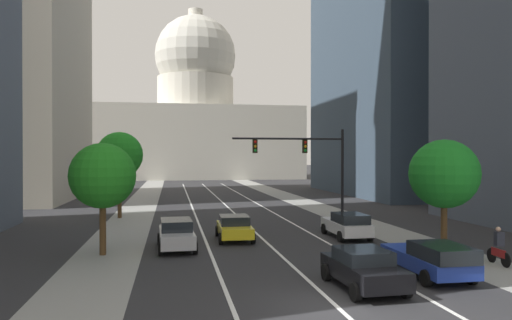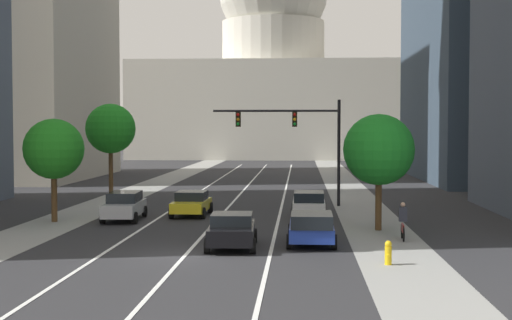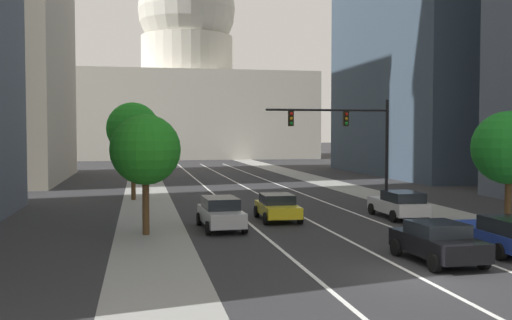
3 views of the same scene
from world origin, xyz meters
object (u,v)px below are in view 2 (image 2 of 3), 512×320
(car_silver, at_px, (124,205))
(fire_hydrant, at_px, (388,253))
(capitol_building, at_px, (273,76))
(car_blue, at_px, (311,227))
(street_tree_mid_right, at_px, (379,150))
(street_tree_near_left, at_px, (54,149))
(traffic_signal_mast, at_px, (299,131))
(car_black, at_px, (232,230))
(street_tree_mid_left, at_px, (111,129))
(car_white, at_px, (309,204))
(cyclist, at_px, (403,221))
(car_yellow, at_px, (192,203))

(car_silver, height_order, fire_hydrant, car_silver)
(capitol_building, relative_size, car_blue, 9.24)
(fire_hydrant, relative_size, street_tree_mid_right, 0.16)
(fire_hydrant, height_order, street_tree_near_left, street_tree_near_left)
(street_tree_near_left, bearing_deg, traffic_signal_mast, 34.06)
(car_blue, bearing_deg, traffic_signal_mast, 2.34)
(car_silver, bearing_deg, traffic_signal_mast, -52.45)
(car_black, distance_m, street_tree_mid_left, 25.32)
(car_white, height_order, cyclist, cyclist)
(street_tree_mid_left, bearing_deg, traffic_signal_mast, -22.35)
(street_tree_near_left, distance_m, street_tree_mid_left, 14.56)
(capitol_building, bearing_deg, cyclist, -84.13)
(car_yellow, distance_m, car_black, 11.57)
(car_yellow, height_order, car_blue, car_blue)
(car_silver, bearing_deg, car_blue, -129.82)
(traffic_signal_mast, height_order, street_tree_near_left, traffic_signal_mast)
(car_silver, height_order, street_tree_mid_left, street_tree_mid_left)
(car_black, relative_size, street_tree_mid_right, 0.72)
(traffic_signal_mast, bearing_deg, car_silver, -140.13)
(car_white, relative_size, car_blue, 0.92)
(traffic_signal_mast, height_order, street_tree_mid_left, traffic_signal_mast)
(cyclist, distance_m, street_tree_mid_left, 27.43)
(cyclist, bearing_deg, car_black, 112.46)
(car_silver, distance_m, street_tree_mid_right, 14.15)
(car_blue, distance_m, cyclist, 4.38)
(car_black, distance_m, car_blue, 3.53)
(car_black, height_order, car_white, car_white)
(car_yellow, height_order, street_tree_mid_left, street_tree_mid_left)
(capitol_building, xyz_separation_m, cyclist, (9.16, -89.06, -12.65))
(car_yellow, height_order, fire_hydrant, car_yellow)
(car_silver, xyz_separation_m, car_blue, (10.07, -7.73, -0.04))
(car_silver, xyz_separation_m, street_tree_mid_right, (13.43, -3.11, 3.16))
(car_blue, height_order, street_tree_mid_right, street_tree_mid_right)
(car_white, distance_m, street_tree_mid_right, 6.69)
(fire_hydrant, relative_size, street_tree_mid_left, 0.13)
(street_tree_mid_right, relative_size, street_tree_mid_left, 0.84)
(car_white, distance_m, cyclist, 8.98)
(car_yellow, xyz_separation_m, street_tree_mid_left, (-7.64, 11.35, 4.21))
(car_black, distance_m, car_silver, 11.09)
(car_black, xyz_separation_m, fire_hydrant, (6.12, -3.47, -0.30))
(capitol_building, height_order, fire_hydrant, capitol_building)
(car_silver, relative_size, street_tree_mid_left, 0.66)
(traffic_signal_mast, height_order, fire_hydrant, traffic_signal_mast)
(car_yellow, distance_m, street_tree_mid_left, 14.32)
(car_yellow, bearing_deg, car_black, -161.87)
(fire_hydrant, bearing_deg, car_yellow, 123.10)
(street_tree_near_left, xyz_separation_m, street_tree_mid_left, (-0.69, 14.51, 1.05))
(street_tree_mid_left, bearing_deg, street_tree_near_left, -87.26)
(car_yellow, xyz_separation_m, car_white, (6.71, -0.52, 0.06))
(car_silver, distance_m, cyclist, 15.52)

